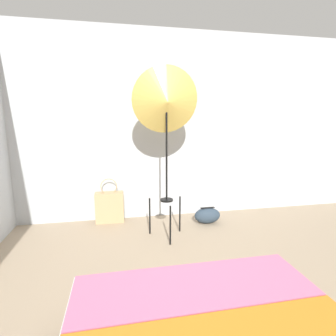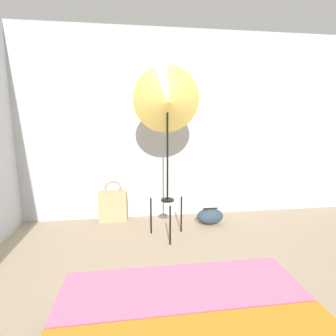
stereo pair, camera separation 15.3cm
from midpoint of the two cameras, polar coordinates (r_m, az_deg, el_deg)
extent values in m
cube|color=#B7BCC1|center=(3.70, -6.89, 8.84)|extent=(8.00, 0.05, 2.60)
cube|color=#D6668E|center=(1.75, 2.91, -24.54)|extent=(1.44, 0.46, 0.04)
cylinder|color=black|center=(3.01, -0.98, -12.40)|extent=(0.02, 0.02, 0.46)
cylinder|color=black|center=(3.29, -5.34, -10.40)|extent=(0.02, 0.02, 0.46)
cylinder|color=black|center=(3.35, 1.27, -9.99)|extent=(0.02, 0.02, 0.46)
cylinder|color=black|center=(3.14, -1.71, -6.98)|extent=(0.15, 0.15, 0.02)
cylinder|color=black|center=(3.02, -1.77, 3.44)|extent=(0.02, 0.02, 1.14)
cone|color=#D1B251|center=(3.00, -1.83, 14.36)|extent=(0.77, 0.33, 0.79)
cube|color=tan|center=(3.75, -13.75, -8.32)|extent=(0.38, 0.15, 0.42)
torus|color=tan|center=(3.67, -13.95, -3.94)|extent=(0.22, 0.01, 0.22)
ellipsoid|color=#2D3D4C|center=(3.68, 7.36, -10.22)|extent=(0.36, 0.21, 0.21)
cube|color=black|center=(3.64, 7.41, -8.59)|extent=(0.20, 0.04, 0.01)
camera|label=1|loc=(0.08, -91.54, -0.29)|focal=28.00mm
camera|label=2|loc=(0.08, 88.46, 0.29)|focal=28.00mm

